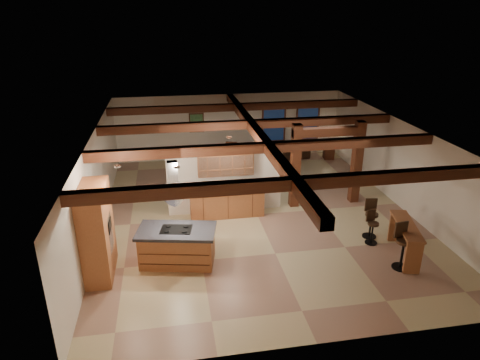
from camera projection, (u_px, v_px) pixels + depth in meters
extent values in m
plane|color=tan|center=(257.00, 214.00, 14.26)|extent=(12.00, 12.00, 0.00)
plane|color=silver|center=(230.00, 126.00, 19.20)|extent=(10.00, 0.00, 10.00)
plane|color=silver|center=(322.00, 285.00, 8.24)|extent=(10.00, 0.00, 10.00)
plane|color=silver|center=(96.00, 184.00, 12.93)|extent=(0.00, 12.00, 12.00)
plane|color=silver|center=(402.00, 165.00, 14.51)|extent=(0.00, 12.00, 12.00)
plane|color=#3C1F13|center=(258.00, 130.00, 13.17)|extent=(12.00, 12.00, 0.00)
cube|color=#441611|center=(296.00, 183.00, 9.57)|extent=(10.00, 0.25, 0.28)
cube|color=#441611|center=(268.00, 147.00, 12.04)|extent=(10.00, 0.25, 0.28)
cube|color=#441611|center=(250.00, 124.00, 14.41)|extent=(10.00, 0.25, 0.28)
cube|color=#441611|center=(237.00, 107.00, 16.88)|extent=(10.00, 0.25, 0.28)
cube|color=#441611|center=(258.00, 135.00, 13.23)|extent=(0.28, 12.00, 0.28)
cube|color=#441611|center=(295.00, 166.00, 14.40)|extent=(0.30, 0.30, 2.90)
cube|color=#441611|center=(357.00, 162.00, 14.74)|extent=(0.30, 0.30, 2.90)
cube|color=#441611|center=(329.00, 132.00, 14.14)|extent=(2.50, 0.28, 0.28)
cube|color=silver|center=(225.00, 180.00, 14.15)|extent=(3.80, 0.18, 2.20)
cube|color=#9D5932|center=(97.00, 232.00, 10.70)|extent=(0.64, 1.60, 2.40)
cube|color=silver|center=(110.00, 233.00, 10.77)|extent=(0.06, 0.62, 0.95)
cube|color=black|center=(110.00, 225.00, 10.70)|extent=(0.01, 0.50, 0.28)
cube|color=#9D5932|center=(227.00, 204.00, 14.05)|extent=(2.40, 0.60, 0.86)
cube|color=black|center=(227.00, 190.00, 13.87)|extent=(2.50, 0.66, 0.08)
cube|color=#9D5932|center=(225.00, 161.00, 13.70)|extent=(1.80, 0.34, 0.95)
cube|color=silver|center=(226.00, 163.00, 13.54)|extent=(1.74, 0.02, 0.90)
pyramid|color=silver|center=(175.00, 205.00, 10.95)|extent=(1.10, 1.10, 0.45)
cube|color=silver|center=(173.00, 175.00, 10.65)|extent=(0.26, 0.22, 0.73)
cube|color=#441611|center=(274.00, 124.00, 19.44)|extent=(1.10, 0.05, 1.70)
cube|color=black|center=(274.00, 124.00, 19.41)|extent=(0.95, 0.02, 1.55)
cube|color=#441611|center=(307.00, 122.00, 19.69)|extent=(1.10, 0.05, 1.70)
cube|color=black|center=(308.00, 122.00, 19.66)|extent=(0.95, 0.02, 1.55)
cube|color=#441611|center=(197.00, 123.00, 18.81)|extent=(0.65, 0.04, 0.85)
cube|color=#255833|center=(197.00, 123.00, 18.79)|extent=(0.55, 0.01, 0.75)
cylinder|color=silver|center=(177.00, 167.00, 10.22)|extent=(0.16, 0.16, 0.03)
cylinder|color=silver|center=(229.00, 137.00, 12.57)|extent=(0.16, 0.16, 0.03)
cylinder|color=silver|center=(118.00, 166.00, 10.27)|extent=(0.16, 0.16, 0.03)
cube|color=#9D5932|center=(177.00, 247.00, 11.43)|extent=(2.07, 1.33, 0.92)
cube|color=black|center=(176.00, 231.00, 11.24)|extent=(2.23, 1.48, 0.09)
cube|color=black|center=(176.00, 229.00, 11.22)|extent=(0.89, 0.68, 0.02)
imported|color=#3B1D0E|center=(248.00, 169.00, 17.23)|extent=(2.21, 1.54, 0.71)
imported|color=black|center=(284.00, 151.00, 19.46)|extent=(2.32, 1.12, 0.65)
imported|color=silver|center=(247.00, 185.00, 13.91)|extent=(0.52, 0.44, 0.24)
cube|color=#9D5932|center=(407.00, 226.00, 11.54)|extent=(0.91, 1.91, 0.06)
cube|color=#9D5932|center=(413.00, 258.00, 10.95)|extent=(0.43, 0.19, 0.93)
cube|color=#9D5932|center=(397.00, 227.00, 12.49)|extent=(0.43, 0.19, 0.93)
cube|color=#441611|center=(329.00, 153.00, 19.44)|extent=(0.50, 0.50, 0.55)
cylinder|color=black|center=(329.00, 145.00, 19.30)|extent=(0.06, 0.06, 0.17)
cone|color=#FFD299|center=(330.00, 141.00, 19.24)|extent=(0.30, 0.30, 0.19)
cylinder|color=black|center=(404.00, 242.00, 11.05)|extent=(0.40, 0.40, 0.08)
cube|color=black|center=(401.00, 230.00, 11.12)|extent=(0.38, 0.09, 0.44)
cylinder|color=black|center=(402.00, 255.00, 11.20)|extent=(0.07, 0.07, 0.78)
cylinder|color=black|center=(400.00, 267.00, 11.34)|extent=(0.44, 0.44, 0.03)
cylinder|color=black|center=(373.00, 224.00, 12.30)|extent=(0.32, 0.32, 0.06)
cube|color=black|center=(371.00, 215.00, 12.35)|extent=(0.30, 0.09, 0.35)
cylinder|color=black|center=(372.00, 233.00, 12.42)|extent=(0.05, 0.05, 0.62)
cylinder|color=black|center=(371.00, 242.00, 12.53)|extent=(0.35, 0.35, 0.03)
cylinder|color=black|center=(372.00, 215.00, 12.60)|extent=(0.37, 0.37, 0.07)
cube|color=black|center=(371.00, 205.00, 12.68)|extent=(0.35, 0.10, 0.41)
cylinder|color=black|center=(370.00, 226.00, 12.74)|extent=(0.06, 0.06, 0.72)
cylinder|color=black|center=(369.00, 236.00, 12.87)|extent=(0.41, 0.41, 0.03)
cube|color=#441611|center=(226.00, 172.00, 16.58)|extent=(0.58, 0.58, 0.07)
cube|color=#441611|center=(227.00, 160.00, 16.64)|extent=(0.46, 0.19, 0.82)
cylinder|color=#441611|center=(221.00, 180.00, 16.53)|extent=(0.05, 0.05, 0.46)
cylinder|color=#441611|center=(230.00, 180.00, 16.48)|extent=(0.05, 0.05, 0.46)
cylinder|color=#441611|center=(222.00, 176.00, 16.87)|extent=(0.05, 0.05, 0.46)
cylinder|color=#441611|center=(232.00, 177.00, 16.82)|extent=(0.05, 0.05, 0.46)
cube|color=#441611|center=(232.00, 159.00, 17.99)|extent=(0.58, 0.58, 0.07)
cube|color=#441611|center=(231.00, 151.00, 17.62)|extent=(0.46, 0.19, 0.82)
cylinder|color=#441611|center=(237.00, 163.00, 18.23)|extent=(0.05, 0.05, 0.46)
cylinder|color=#441611|center=(229.00, 163.00, 18.28)|extent=(0.05, 0.05, 0.46)
cylinder|color=#441611|center=(236.00, 166.00, 17.89)|extent=(0.05, 0.05, 0.46)
cylinder|color=#441611|center=(227.00, 166.00, 17.94)|extent=(0.05, 0.05, 0.46)
cube|color=#441611|center=(246.00, 173.00, 16.48)|extent=(0.58, 0.58, 0.07)
cube|color=#441611|center=(247.00, 161.00, 16.54)|extent=(0.46, 0.19, 0.82)
cylinder|color=#441611|center=(240.00, 181.00, 16.43)|extent=(0.05, 0.05, 0.46)
cylinder|color=#441611|center=(250.00, 181.00, 16.38)|extent=(0.05, 0.05, 0.46)
cylinder|color=#441611|center=(242.00, 177.00, 16.77)|extent=(0.05, 0.05, 0.46)
cylinder|color=#441611|center=(251.00, 178.00, 16.72)|extent=(0.05, 0.05, 0.46)
cube|color=#441611|center=(250.00, 160.00, 17.89)|extent=(0.58, 0.58, 0.07)
cube|color=#441611|center=(250.00, 152.00, 17.52)|extent=(0.46, 0.19, 0.82)
cylinder|color=#441611|center=(255.00, 164.00, 18.13)|extent=(0.05, 0.05, 0.46)
cylinder|color=#441611|center=(247.00, 164.00, 18.18)|extent=(0.05, 0.05, 0.46)
cylinder|color=#441611|center=(254.00, 167.00, 17.79)|extent=(0.05, 0.05, 0.46)
cylinder|color=#441611|center=(245.00, 167.00, 17.84)|extent=(0.05, 0.05, 0.46)
cube|color=#441611|center=(266.00, 174.00, 16.38)|extent=(0.58, 0.58, 0.07)
cube|color=#441611|center=(266.00, 162.00, 16.44)|extent=(0.46, 0.19, 0.82)
cylinder|color=#441611|center=(260.00, 182.00, 16.33)|extent=(0.05, 0.05, 0.46)
cylinder|color=#441611|center=(270.00, 182.00, 16.28)|extent=(0.05, 0.05, 0.46)
cylinder|color=#441611|center=(261.00, 178.00, 16.67)|extent=(0.05, 0.05, 0.46)
cylinder|color=#441611|center=(271.00, 179.00, 16.62)|extent=(0.05, 0.05, 0.46)
cube|color=#441611|center=(269.00, 161.00, 17.79)|extent=(0.58, 0.58, 0.07)
cube|color=#441611|center=(269.00, 153.00, 17.42)|extent=(0.46, 0.19, 0.82)
cylinder|color=#441611|center=(273.00, 165.00, 18.03)|extent=(0.05, 0.05, 0.46)
cylinder|color=#441611|center=(265.00, 165.00, 18.08)|extent=(0.05, 0.05, 0.46)
cylinder|color=#441611|center=(273.00, 168.00, 17.69)|extent=(0.05, 0.05, 0.46)
cylinder|color=#441611|center=(264.00, 168.00, 17.74)|extent=(0.05, 0.05, 0.46)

